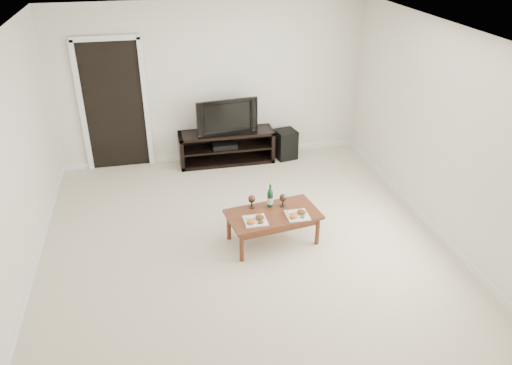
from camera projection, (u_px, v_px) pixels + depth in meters
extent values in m
plane|color=beige|center=(245.00, 247.00, 6.25)|extent=(5.50, 5.50, 0.00)
cube|color=silver|center=(211.00, 83.00, 8.04)|extent=(5.00, 0.04, 2.60)
cube|color=white|center=(242.00, 34.00, 5.03)|extent=(5.00, 5.50, 0.04)
cube|color=black|center=(114.00, 107.00, 7.84)|extent=(0.90, 0.02, 2.05)
cube|color=black|center=(227.00, 147.00, 8.31)|extent=(1.56, 0.45, 0.55)
imported|color=black|center=(226.00, 115.00, 8.05)|extent=(1.01, 0.25, 0.58)
cube|color=black|center=(224.00, 145.00, 8.27)|extent=(0.40, 0.31, 0.08)
cube|color=black|center=(286.00, 144.00, 8.49)|extent=(0.39, 0.39, 0.50)
cube|color=#5F2F1A|center=(273.00, 227.00, 6.27)|extent=(1.21, 0.78, 0.42)
cube|color=white|center=(255.00, 219.00, 5.98)|extent=(0.27, 0.27, 0.07)
cube|color=white|center=(297.00, 214.00, 6.09)|extent=(0.27, 0.27, 0.07)
cylinder|color=#0E351C|center=(270.00, 194.00, 6.23)|extent=(0.07, 0.07, 0.35)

